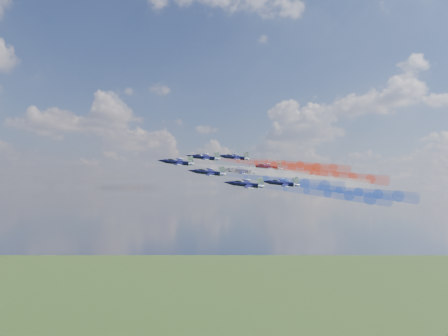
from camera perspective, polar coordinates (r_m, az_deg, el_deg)
jet_lead at (r=162.36m, az=-5.34°, el=0.64°), size 16.07×15.68×7.18m
trail_lead at (r=163.11m, az=3.19°, el=-0.31°), size 33.43×25.91×9.16m
jet_inner_left at (r=155.80m, az=-1.80°, el=-0.53°), size 16.07×15.68×7.18m
trail_inner_left at (r=158.17m, az=7.02°, el=-1.49°), size 33.43×25.91×9.16m
jet_inner_right at (r=172.53m, az=-2.26°, el=1.20°), size 16.07×15.68×7.18m
trail_inner_right at (r=174.44m, az=5.72°, el=0.31°), size 33.43×25.91×9.16m
jet_outer_left at (r=145.09m, az=2.48°, el=-1.89°), size 16.07×15.68×7.18m
trail_outer_left at (r=149.42m, az=11.78°, el=-2.87°), size 33.43×25.91×9.16m
jet_center_third at (r=164.06m, az=1.84°, el=-0.33°), size 16.07×15.68×7.18m
trail_center_third at (r=167.83m, az=10.12°, el=-1.24°), size 33.43×25.91×9.16m
jet_outer_right at (r=183.40m, az=1.23°, el=1.21°), size 16.07×15.68×7.18m
trail_outer_right at (r=186.66m, az=8.67°, el=0.37°), size 33.43×25.91×9.16m
jet_rear_left at (r=155.94m, az=6.63°, el=-1.76°), size 16.07×15.68×7.18m
trail_rear_left at (r=161.81m, az=15.13°, el=-2.64°), size 33.43×25.91×9.16m
jet_rear_right at (r=175.29m, az=4.97°, el=0.08°), size 16.07×15.68×7.18m
trail_rear_right at (r=180.21m, az=12.62°, el=-0.77°), size 33.43×25.91×9.16m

